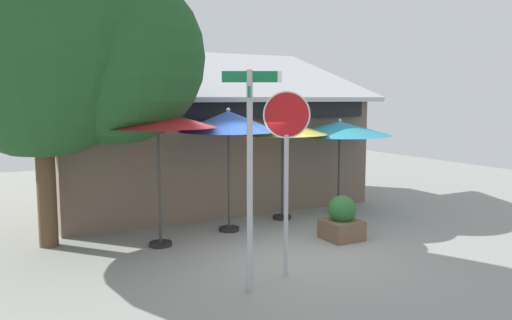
# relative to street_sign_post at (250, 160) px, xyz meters

# --- Properties ---
(ground_plane) EXTENTS (28.00, 28.00, 0.10)m
(ground_plane) POSITION_rel_street_sign_post_xyz_m (1.40, 1.50, -2.02)
(ground_plane) COLOR gray
(cafe_building) EXTENTS (8.50, 4.66, 4.29)m
(cafe_building) POSITION_rel_street_sign_post_xyz_m (1.91, 6.43, -0.39)
(cafe_building) COLOR #705B4C
(cafe_building) RESTS_ON ground
(street_sign_post) EXTENTS (0.77, 0.71, 3.28)m
(street_sign_post) POSITION_rel_street_sign_post_xyz_m (0.00, 0.00, 0.00)
(street_sign_post) COLOR #A8AAB2
(street_sign_post) RESTS_ON ground
(stop_sign) EXTENTS (0.65, 0.38, 2.99)m
(stop_sign) POSITION_rel_street_sign_post_xyz_m (0.78, 0.26, 0.09)
(stop_sign) COLOR #A8AAB2
(stop_sign) RESTS_ON ground
(patio_umbrella_crimson_left) EXTENTS (2.23, 2.23, 2.71)m
(patio_umbrella_crimson_left) POSITION_rel_street_sign_post_xyz_m (-0.46, 2.90, 0.48)
(patio_umbrella_crimson_left) COLOR black
(patio_umbrella_crimson_left) RESTS_ON ground
(patio_umbrella_royal_blue_center) EXTENTS (2.17, 2.17, 2.67)m
(patio_umbrella_royal_blue_center) POSITION_rel_street_sign_post_xyz_m (1.22, 3.32, 0.39)
(patio_umbrella_royal_blue_center) COLOR black
(patio_umbrella_royal_blue_center) RESTS_ON ground
(patio_umbrella_mustard_right) EXTENTS (2.12, 2.12, 2.43)m
(patio_umbrella_mustard_right) POSITION_rel_street_sign_post_xyz_m (2.81, 3.73, 0.20)
(patio_umbrella_mustard_right) COLOR black
(patio_umbrella_mustard_right) RESTS_ON ground
(patio_umbrella_teal_far_right) EXTENTS (2.62, 2.62, 2.36)m
(patio_umbrella_teal_far_right) POSITION_rel_street_sign_post_xyz_m (4.46, 3.70, 0.14)
(patio_umbrella_teal_far_right) COLOR black
(patio_umbrella_teal_far_right) RESTS_ON ground
(shade_tree) EXTENTS (5.35, 4.76, 6.50)m
(shade_tree) POSITION_rel_street_sign_post_xyz_m (-2.05, 3.78, 2.02)
(shade_tree) COLOR brown
(shade_tree) RESTS_ON ground
(sidewalk_planter) EXTENTS (0.71, 0.71, 0.91)m
(sidewalk_planter) POSITION_rel_street_sign_post_xyz_m (2.95, 1.60, -1.57)
(sidewalk_planter) COLOR brown
(sidewalk_planter) RESTS_ON ground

